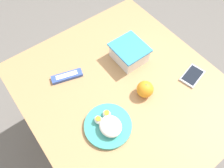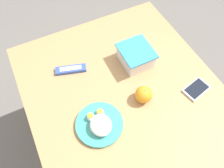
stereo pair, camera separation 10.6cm
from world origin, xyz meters
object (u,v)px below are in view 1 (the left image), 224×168
(orange_fruit, at_px, (145,89))
(candy_bar, at_px, (67,76))
(rice_plate, at_px, (108,125))
(food_container, at_px, (129,54))
(cell_phone, at_px, (192,76))

(orange_fruit, xyz_separation_m, candy_bar, (-0.31, -0.25, -0.03))
(orange_fruit, distance_m, rice_plate, 0.25)
(food_container, distance_m, cell_phone, 0.34)
(food_container, height_order, orange_fruit, food_container)
(food_container, bearing_deg, cell_phone, 33.09)
(food_container, relative_size, cell_phone, 1.20)
(rice_plate, xyz_separation_m, candy_bar, (-0.34, -0.01, -0.01))
(orange_fruit, bearing_deg, rice_plate, -81.94)
(rice_plate, bearing_deg, cell_phone, 85.60)
(orange_fruit, xyz_separation_m, rice_plate, (0.03, -0.24, -0.02))
(orange_fruit, relative_size, cell_phone, 0.56)
(food_container, height_order, rice_plate, food_container)
(rice_plate, xyz_separation_m, cell_phone, (0.04, 0.51, -0.02))
(food_container, relative_size, rice_plate, 0.81)
(food_container, xyz_separation_m, cell_phone, (0.29, 0.19, -0.04))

